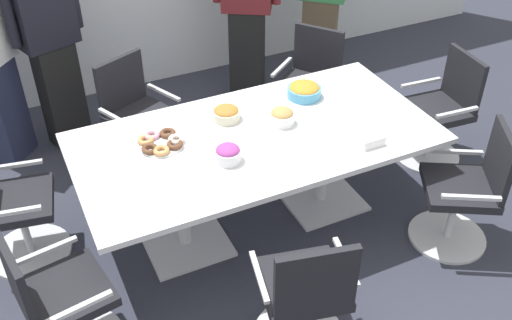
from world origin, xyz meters
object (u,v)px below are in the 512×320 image
Objects in this scene: office_chair_6 at (138,121)px; snack_bowl_chips_orange at (304,90)px; donut_platter at (161,142)px; conference_table at (256,151)px; office_chair_4 at (440,114)px; snack_bowl_cookies at (282,116)px; office_chair_1 at (58,304)px; snack_bowl_pretzels at (226,113)px; office_chair_5 at (309,89)px; person_standing_1 at (48,33)px; napkin_pile at (368,138)px; office_chair_2 at (304,298)px; person_standing_2 at (247,0)px; snack_bowl_candy_mix at (228,153)px; office_chair_3 at (466,194)px; office_chair_0 at (10,210)px.

snack_bowl_chips_orange is at bearing 121.47° from office_chair_6.
snack_bowl_chips_orange is at bearing 7.06° from donut_platter.
conference_table is 7.89× the size of donut_platter.
office_chair_4 reaches higher than snack_bowl_cookies.
office_chair_4 is at bearing 92.08° from office_chair_1.
office_chair_5 is at bearing 31.55° from snack_bowl_pretzels.
person_standing_1 is 2.03m from snack_bowl_cookies.
snack_bowl_chips_orange is at bearing 108.79° from office_chair_5.
donut_platter is 1.35m from napkin_pile.
office_chair_2 is at bearing 87.43° from person_standing_1.
person_standing_2 is (2.18, 2.24, 0.56)m from office_chair_1.
snack_bowl_cookies is at bearing 25.33° from snack_bowl_candy_mix.
office_chair_4 is at bearing 7.79° from snack_bowl_candy_mix.
office_chair_3 is 5.64× the size of napkin_pile.
office_chair_6 is 0.97m from snack_bowl_pretzels.
donut_platter is at bearing 120.41° from office_chair_1.
office_chair_1 is at bearing -140.11° from donut_platter.
person_standing_1 reaches higher than office_chair_0.
office_chair_2 is 0.48× the size of person_standing_1.
snack_bowl_chips_orange is at bearing 113.53° from person_standing_2.
office_chair_3 is at bearing 154.81° from office_chair_4.
office_chair_0 and office_chair_1 have the same top height.
office_chair_0 is at bearing 178.33° from snack_bowl_chips_orange.
napkin_pile is at bearing 129.20° from office_chair_5.
office_chair_2 is 1.00× the size of office_chair_4.
conference_table is at bearing 93.06° from office_chair_6.
office_chair_0 and office_chair_6 have the same top height.
snack_bowl_pretzels is 0.38m from snack_bowl_cookies.
person_standing_2 reaches higher than office_chair_0.
snack_bowl_candy_mix is 0.57× the size of donut_platter.
snack_bowl_pretzels is at bearing 109.45° from conference_table.
office_chair_5 is 1.68m from snack_bowl_candy_mix.
office_chair_4 is at bearing 152.48° from person_standing_2.
office_chair_1 is at bearing 84.21° from office_chair_5.
office_chair_6 is 1.88m from napkin_pile.
office_chair_1 reaches higher than conference_table.
office_chair_2 reaches higher than snack_bowl_candy_mix.
office_chair_2 is 2.26m from office_chair_4.
person_standing_1 is at bearing 31.72° from person_standing_2.
office_chair_5 is (-0.25, 1.69, 0.00)m from office_chair_3.
snack_bowl_pretzels is at bearing 96.32° from office_chair_0.
snack_bowl_pretzels is (-1.79, 0.18, 0.39)m from office_chair_4.
person_standing_1 is (-2.21, 2.44, 0.59)m from office_chair_3.
office_chair_6 is (-0.31, 2.14, 0.00)m from office_chair_2.
office_chair_4 reaches higher than snack_bowl_candy_mix.
snack_bowl_chips_orange reaches higher than donut_platter.
office_chair_6 is at bearing 127.95° from snack_bowl_cookies.
person_standing_2 reaches higher than conference_table.
person_standing_1 reaches higher than snack_bowl_candy_mix.
person_standing_1 is at bearing 105.49° from donut_platter.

